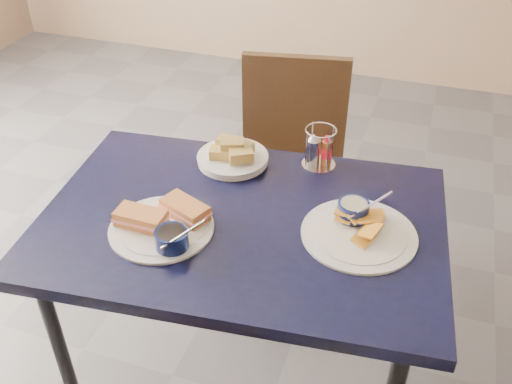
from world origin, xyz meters
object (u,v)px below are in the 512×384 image
(condiment_caddy, at_px, (318,150))
(plantain_plate, at_px, (357,226))
(chair_far, at_px, (295,155))
(bread_basket, at_px, (233,155))
(dining_table, at_px, (242,236))
(sandwich_plate, at_px, (164,223))

(condiment_caddy, bearing_deg, plantain_plate, -57.85)
(chair_far, xyz_separation_m, plantain_plate, (0.35, -0.68, 0.25))
(bread_basket, bearing_deg, plantain_plate, -26.20)
(plantain_plate, bearing_deg, bread_basket, 153.80)
(chair_far, distance_m, condiment_caddy, 0.51)
(dining_table, distance_m, bread_basket, 0.31)
(plantain_plate, xyz_separation_m, condiment_caddy, (-0.18, 0.29, 0.04))
(chair_far, relative_size, condiment_caddy, 6.66)
(sandwich_plate, relative_size, bread_basket, 1.36)
(chair_far, bearing_deg, condiment_caddy, -66.12)
(chair_far, relative_size, sandwich_plate, 2.91)
(sandwich_plate, height_order, condiment_caddy, condiment_caddy)
(sandwich_plate, bearing_deg, plantain_plate, 18.09)
(dining_table, xyz_separation_m, plantain_plate, (0.32, 0.05, 0.09))
(dining_table, height_order, sandwich_plate, sandwich_plate)
(sandwich_plate, distance_m, plantain_plate, 0.54)
(condiment_caddy, bearing_deg, chair_far, 113.88)
(sandwich_plate, height_order, bread_basket, sandwich_plate)
(sandwich_plate, bearing_deg, dining_table, 32.97)
(dining_table, height_order, bread_basket, bread_basket)
(dining_table, distance_m, condiment_caddy, 0.39)
(plantain_plate, bearing_deg, chair_far, 117.60)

